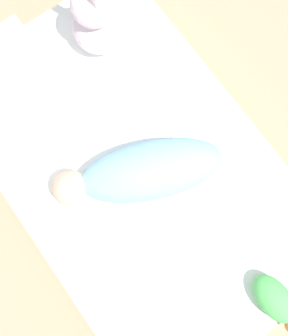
{
  "coord_description": "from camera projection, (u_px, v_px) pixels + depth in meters",
  "views": [
    {
      "loc": [
        0.2,
        -0.12,
        1.4
      ],
      "look_at": [
        0.02,
        0.01,
        0.23
      ],
      "focal_mm": 42.0,
      "sensor_mm": 36.0,
      "label": 1
    }
  ],
  "objects": [
    {
      "name": "ground_plane",
      "position": [
        138.0,
        177.0,
        1.42
      ],
      "size": [
        12.0,
        12.0,
        0.0
      ],
      "primitive_type": "plane",
      "color": "#9E8466"
    },
    {
      "name": "bunny_plush",
      "position": [
        96.0,
        20.0,
        1.19
      ],
      "size": [
        0.16,
        0.16,
        0.35
      ],
      "color": "silver",
      "rests_on": "bed_mattress"
    },
    {
      "name": "bed_mattress",
      "position": [
        138.0,
        173.0,
        1.33
      ],
      "size": [
        1.25,
        0.78,
        0.18
      ],
      "color": "white",
      "rests_on": "ground_plane"
    },
    {
      "name": "pillow",
      "position": [
        9.0,
        94.0,
        1.23
      ],
      "size": [
        0.36,
        0.31,
        0.12
      ],
      "color": "white",
      "rests_on": "bed_mattress"
    },
    {
      "name": "turtle_plush",
      "position": [
        276.0,
        301.0,
        1.13
      ],
      "size": [
        0.19,
        0.09,
        0.08
      ],
      "color": "#51B756",
      "rests_on": "bed_mattress"
    },
    {
      "name": "swaddled_baby",
      "position": [
        142.0,
        172.0,
        1.17
      ],
      "size": [
        0.34,
        0.52,
        0.13
      ],
      "rotation": [
        0.0,
        0.0,
        4.3
      ],
      "color": "#7FB7E5",
      "rests_on": "bed_mattress"
    }
  ]
}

